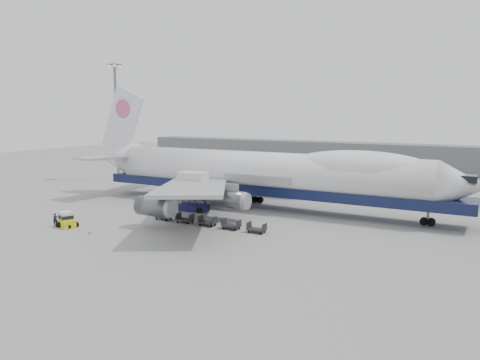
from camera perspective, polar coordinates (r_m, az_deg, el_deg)
The scene contains 14 objects.
ground at distance 64.73m, azimuth -2.23°, elevation -5.21°, with size 260.00×260.00×0.00m, color gray.
apron_line at distance 59.85m, azimuth -5.26°, elevation -6.36°, with size 60.00×0.15×0.01m, color gold.
hangar at distance 131.38m, azimuth 10.11°, elevation 3.11°, with size 110.00×8.00×7.00m, color slate.
floodlight_mast at distance 107.91m, azimuth -14.84°, elevation 7.59°, with size 2.40×2.40×25.43m.
airliner at distance 73.75m, azimuth 3.05°, elevation 0.90°, with size 67.00×55.30×19.98m.
catering_truck at distance 72.01m, azimuth -5.73°, elevation -1.08°, with size 4.88×3.65×6.02m.
baggage_tug at distance 66.14m, azimuth -20.38°, elevation -4.63°, with size 3.16×2.46×2.05m.
ground_worker at distance 67.43m, azimuth -21.58°, elevation -4.51°, with size 0.62×0.40×1.69m, color black.
traffic_cone at distance 61.64m, azimuth -17.86°, elevation -6.07°, with size 0.35×0.35×0.51m.
dolly_0 at distance 67.11m, azimuth -9.29°, elevation -4.36°, with size 2.30×1.35×1.30m.
dolly_1 at distance 64.91m, azimuth -6.73°, elevation -4.74°, with size 2.30×1.35×1.30m.
dolly_2 at distance 62.86m, azimuth -3.99°, elevation -5.13°, with size 2.30×1.35×1.30m.
dolly_3 at distance 60.96m, azimuth -1.07°, elevation -5.54°, with size 2.30×1.35×1.30m.
dolly_4 at distance 59.24m, azimuth 2.04°, elevation -5.96°, with size 2.30×1.35×1.30m.
Camera 1 is at (32.96, -53.61, 15.13)m, focal length 35.00 mm.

